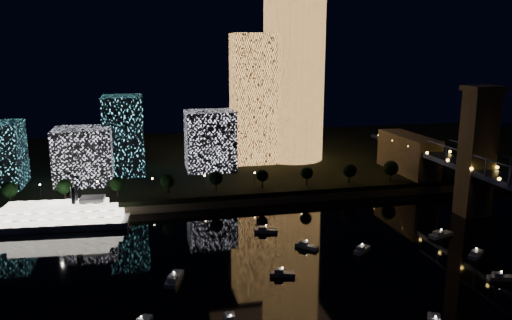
{
  "coord_description": "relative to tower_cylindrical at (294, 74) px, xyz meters",
  "views": [
    {
      "loc": [
        -58.45,
        -112.38,
        63.48
      ],
      "look_at": [
        -20.3,
        55.0,
        24.97
      ],
      "focal_mm": 35.0,
      "sensor_mm": 36.0,
      "label": 1
    }
  ],
  "objects": [
    {
      "name": "street_lamps",
      "position": [
        -53.74,
        -47.44,
        -41.09
      ],
      "size": [
        132.7,
        0.7,
        5.65
      ],
      "color": "black",
      "rests_on": "far_bank"
    },
    {
      "name": "tower_rectangular",
      "position": [
        -22.61,
        -2.16,
        -12.14
      ],
      "size": [
        20.73,
        20.73,
        65.95
      ],
      "primitive_type": "cube",
      "color": "#FFA851",
      "rests_on": "far_bank"
    },
    {
      "name": "esplanade_trees",
      "position": [
        -48.1,
        -53.44,
        -39.65
      ],
      "size": [
        166.53,
        6.75,
        8.87
      ],
      "color": "black",
      "rests_on": "far_bank"
    },
    {
      "name": "midrise_blocks",
      "position": [
        -93.14,
        -19.47,
        -30.13
      ],
      "size": [
        114.68,
        38.11,
        36.81
      ],
      "color": "white",
      "rests_on": "far_bank"
    },
    {
      "name": "seawall",
      "position": [
        -19.74,
        -59.44,
        -48.61
      ],
      "size": [
        420.0,
        6.0,
        3.0
      ],
      "primitive_type": "cube",
      "color": "#6B5E4C",
      "rests_on": "ground"
    },
    {
      "name": "motorboats",
      "position": [
        -33.43,
        -132.98,
        -49.3
      ],
      "size": [
        108.79,
        75.04,
        2.78
      ],
      "color": "silver",
      "rests_on": "ground"
    },
    {
      "name": "riverboat",
      "position": [
        -112.2,
        -70.84,
        -46.02
      ],
      "size": [
        53.74,
        15.44,
        15.97
      ],
      "color": "silver",
      "rests_on": "ground"
    },
    {
      "name": "ground",
      "position": [
        -19.74,
        -141.44,
        -50.11
      ],
      "size": [
        520.0,
        520.0,
        0.0
      ],
      "primitive_type": "plane",
      "color": "black",
      "rests_on": "ground"
    },
    {
      "name": "tower_cylindrical",
      "position": [
        0.0,
        0.0,
        0.0
      ],
      "size": [
        34.0,
        34.0,
        89.97
      ],
      "color": "#FFA851",
      "rests_on": "far_bank"
    },
    {
      "name": "far_bank",
      "position": [
        -19.74,
        18.56,
        -47.61
      ],
      "size": [
        420.0,
        160.0,
        5.0
      ],
      "primitive_type": "cube",
      "color": "black",
      "rests_on": "ground"
    }
  ]
}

